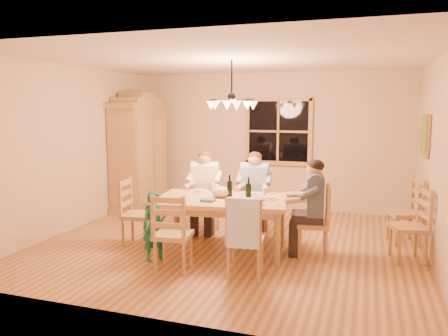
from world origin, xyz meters
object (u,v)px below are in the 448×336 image
(armoire, at_px, (139,156))
(chair_spare_front, at_px, (408,239))
(child, at_px, (155,226))
(adult_plaid_man, at_px, (255,183))
(wine_bottle_b, at_px, (249,189))
(chandelier, at_px, (232,104))
(chair_end_left, at_px, (138,225))
(chair_end_right, at_px, (313,234))
(chair_spare_back, at_px, (403,223))
(chair_far_right, at_px, (254,216))
(wine_bottle_a, at_px, (230,186))
(chair_near_right, at_px, (246,251))
(adult_woman, at_px, (205,181))
(dining_table, at_px, (222,205))
(chair_far_left, at_px, (205,214))
(chair_near_left, at_px, (173,246))
(adult_slate_man, at_px, (314,196))

(armoire, bearing_deg, chair_spare_front, -18.23)
(armoire, bearing_deg, child, -57.36)
(adult_plaid_man, relative_size, wine_bottle_b, 2.65)
(chandelier, relative_size, child, 0.82)
(chair_end_left, bearing_deg, wine_bottle_b, 85.38)
(chair_end_right, bearing_deg, chair_spare_back, -57.97)
(armoire, height_order, chair_far_right, armoire)
(chair_far_right, xyz_separation_m, adult_plaid_man, (0.00, -0.00, 0.54))
(wine_bottle_a, xyz_separation_m, chair_spare_front, (2.38, 0.32, -0.62))
(chair_end_right, height_order, chair_spare_back, same)
(chair_far_right, height_order, chair_spare_front, same)
(chair_near_right, distance_m, chair_end_right, 1.18)
(child, distance_m, chair_spare_back, 3.68)
(chair_end_left, height_order, adult_woman, adult_woman)
(dining_table, distance_m, child, 1.00)
(chair_far_left, distance_m, chair_near_left, 1.72)
(chair_end_right, xyz_separation_m, adult_slate_man, (-0.00, 0.00, 0.54))
(chandelier, height_order, wine_bottle_a, chandelier)
(chair_near_right, bearing_deg, chair_end_left, 153.43)
(wine_bottle_a, xyz_separation_m, wine_bottle_b, (0.31, -0.12, 0.00))
(wine_bottle_b, xyz_separation_m, chair_spare_back, (2.07, 1.25, -0.62))
(chair_end_right, height_order, adult_slate_man, adult_slate_man)
(adult_slate_man, bearing_deg, chair_end_right, -97.48)
(chandelier, distance_m, chair_end_right, 2.17)
(armoire, relative_size, chair_end_right, 2.32)
(adult_woman, distance_m, adult_plaid_man, 0.81)
(wine_bottle_a, bearing_deg, adult_slate_man, 6.18)
(chair_spare_back, bearing_deg, chair_near_right, 117.93)
(chandelier, height_order, adult_slate_man, chandelier)
(adult_plaid_man, bearing_deg, chair_spare_back, 179.54)
(armoire, relative_size, chair_far_right, 2.32)
(armoire, xyz_separation_m, chair_near_right, (2.96, -2.75, -0.75))
(dining_table, height_order, wine_bottle_b, wine_bottle_b)
(chair_far_right, relative_size, chair_spare_back, 1.00)
(chandelier, relative_size, chair_end_left, 0.78)
(chair_near_left, bearing_deg, armoire, 118.17)
(chair_near_right, relative_size, chair_end_left, 1.00)
(child, bearing_deg, adult_plaid_man, 17.22)
(chandelier, xyz_separation_m, chair_near_right, (0.54, -1.15, -1.77))
(chandelier, xyz_separation_m, chair_far_left, (-0.58, 0.43, -1.77))
(chair_end_right, xyz_separation_m, chair_spare_back, (1.22, 1.01, 0.00))
(chair_near_right, xyz_separation_m, chair_end_right, (0.69, 0.96, 0.00))
(chair_near_left, relative_size, adult_woman, 1.13)
(child, bearing_deg, armoire, 81.31)
(adult_plaid_man, bearing_deg, child, 51.08)
(chair_near_left, height_order, wine_bottle_b, wine_bottle_b)
(adult_woman, height_order, chair_spare_front, adult_woman)
(dining_table, xyz_separation_m, adult_plaid_man, (0.24, 0.90, 0.18))
(chair_far_right, height_order, child, chair_far_right)
(adult_slate_man, bearing_deg, wine_bottle_a, 88.70)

